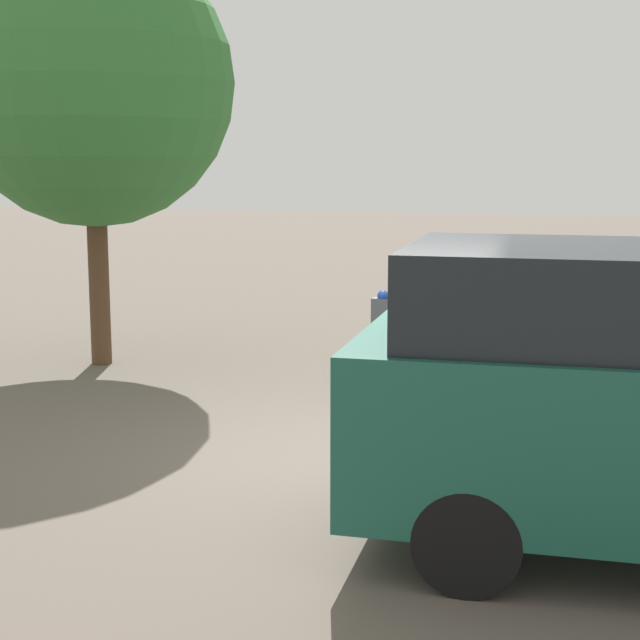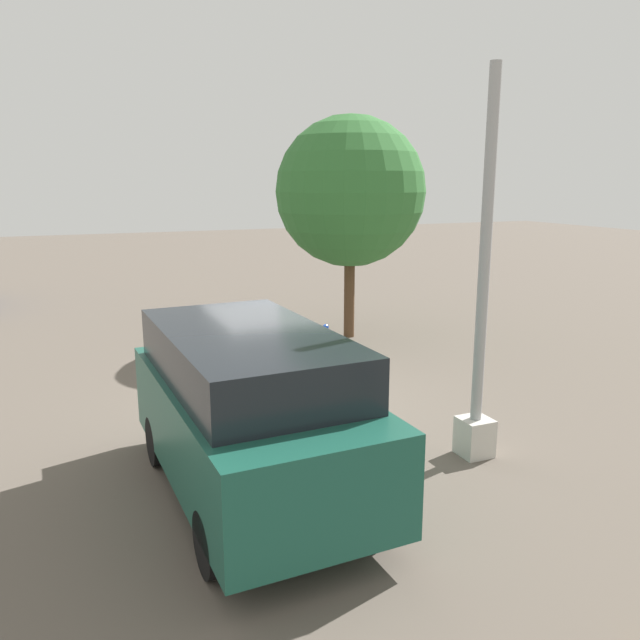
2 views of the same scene
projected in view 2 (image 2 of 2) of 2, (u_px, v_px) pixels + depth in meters
ground_plane at (287, 407)px, 10.88m from camera, size 80.00×80.00×0.00m
parking_meter_near at (326, 346)px, 10.75m from camera, size 0.21×0.13×1.47m
lamp_post at (480, 342)px, 8.64m from camera, size 0.44×0.44×5.34m
parked_van at (250, 408)px, 7.65m from camera, size 4.54×2.19×2.11m
street_tree at (350, 192)px, 15.07m from camera, size 3.63×3.63×5.43m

